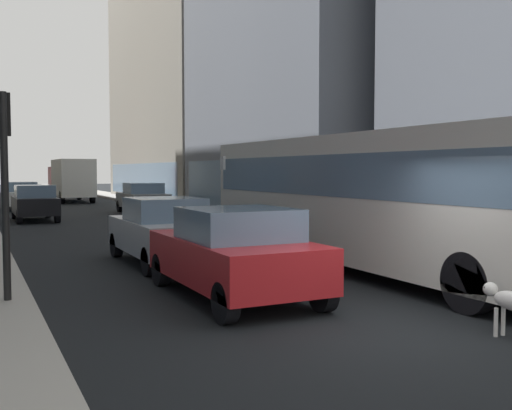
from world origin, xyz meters
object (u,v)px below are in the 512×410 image
car_silver_sedan (163,230)px  car_white_van (21,196)px  box_truck (71,179)px  dalmatian_dog (509,301)px  car_black_suv (35,203)px  car_grey_wagon (143,198)px  transit_bus (368,192)px  car_red_coupe (235,252)px  traffic_light_near (4,161)px

car_silver_sedan → car_white_van: size_ratio=0.95×
car_silver_sedan → car_white_van: (-1.60, 22.55, 0.00)m
box_truck → dalmatian_dog: (-0.11, -38.58, -1.15)m
car_black_suv → car_grey_wagon: same height
car_grey_wagon → car_white_van: same height
car_black_suv → box_truck: size_ratio=0.55×
car_black_suv → transit_bus: bearing=-72.0°
car_red_coupe → car_grey_wagon: size_ratio=1.00×
car_silver_sedan → car_black_suv: (-1.60, 14.39, 0.00)m
box_truck → traffic_light_near: 34.23m
car_grey_wagon → traffic_light_near: (-7.70, -20.05, 1.61)m
box_truck → car_red_coupe: bearing=-94.0°
car_grey_wagon → box_truck: size_ratio=0.54×
transit_bus → car_silver_sedan: bearing=144.4°
traffic_light_near → box_truck: bearing=79.7°
transit_bus → car_white_van: 26.04m
car_silver_sedan → traffic_light_near: 5.25m
car_white_van → dalmatian_dog: car_white_van is taller
car_silver_sedan → car_white_van: bearing=94.1°
transit_bus → dalmatian_dog: bearing=-107.5°
transit_bus → car_grey_wagon: transit_bus is taller
box_truck → car_black_suv: bearing=-104.1°
dalmatian_dog → car_black_suv: bearing=99.7°
box_truck → traffic_light_near: (-6.10, -33.67, 0.77)m
car_white_van → car_silver_sedan: bearing=-85.9°
transit_bus → box_truck: (-1.60, 33.18, -0.11)m
car_white_van → box_truck: 8.77m
car_white_van → dalmatian_dog: 31.07m
transit_bus → car_white_van: size_ratio=2.75×
car_silver_sedan → dalmatian_dog: (2.29, -8.27, -0.31)m
car_silver_sedan → car_red_coupe: size_ratio=0.98×
car_black_suv → car_silver_sedan: bearing=-83.7°
car_silver_sedan → dalmatian_dog: bearing=-74.5°
box_truck → traffic_light_near: traffic_light_near is taller
transit_bus → traffic_light_near: traffic_light_near is taller
car_red_coupe → car_white_van: (-1.60, 26.87, -0.00)m
car_silver_sedan → car_grey_wagon: same height
car_black_suv → car_white_van: size_ratio=0.98×
car_white_van → traffic_light_near: (-2.10, -25.91, 1.61)m
traffic_light_near → car_grey_wagon: bearing=69.0°
car_white_van → car_grey_wagon: bearing=-46.3°
car_red_coupe → car_grey_wagon: bearing=79.2°
transit_bus → dalmatian_dog: transit_bus is taller
car_red_coupe → car_black_suv: (-1.60, 18.72, -0.00)m
car_black_suv → car_red_coupe: bearing=-85.1°
car_white_van → dalmatian_dog: (3.89, -30.82, -0.31)m
transit_bus → traffic_light_near: bearing=-176.3°
traffic_light_near → car_silver_sedan: bearing=42.2°
car_black_suv → dalmatian_dog: (3.89, -22.67, -0.31)m
car_red_coupe → box_truck: box_truck is taller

